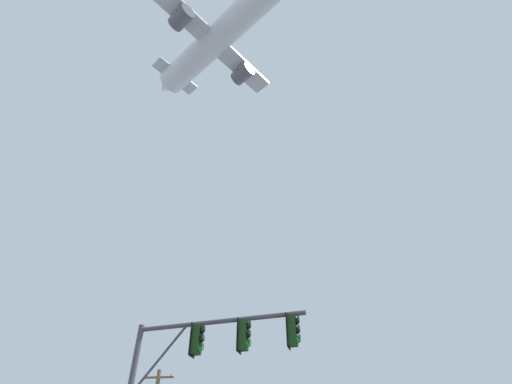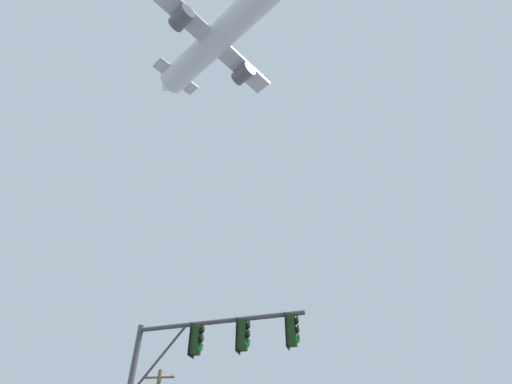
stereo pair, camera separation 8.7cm
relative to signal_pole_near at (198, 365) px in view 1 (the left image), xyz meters
The scene contains 2 objects.
signal_pole_near is the anchor object (origin of this frame).
airplane 43.42m from the signal_pole_near, 108.57° to the left, with size 20.50×16.74×6.43m.
Camera 1 is at (0.66, -6.05, 1.68)m, focal length 26.91 mm.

